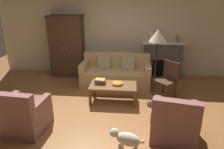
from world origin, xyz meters
TOP-DOWN VIEW (x-y plane):
  - ground_plane at (0.00, 0.00)m, footprint 9.60×9.60m
  - back_wall at (0.00, 2.55)m, footprint 7.20×0.10m
  - fireplace at (1.55, 2.30)m, footprint 1.26×0.48m
  - armoire at (-1.40, 2.22)m, footprint 1.06×0.57m
  - couch at (0.17, 1.55)m, footprint 1.94×0.89m
  - coffee_table at (0.18, 0.53)m, footprint 1.10×0.60m
  - fruit_bowl at (0.28, 0.57)m, footprint 0.26×0.26m
  - book_stack at (-0.14, 0.59)m, footprint 0.26×0.20m
  - mantel_vase_cream at (1.17, 2.28)m, footprint 0.12×0.12m
  - mantel_vase_bronze at (1.37, 2.28)m, footprint 0.11×0.11m
  - mantel_vase_terracotta at (1.93, 2.28)m, footprint 0.10×0.10m
  - armchair_near_left at (-1.37, -0.81)m, footprint 0.83×0.83m
  - armchair_near_right at (1.37, -0.80)m, footprint 0.90×0.90m
  - side_chair_wooden at (1.51, 0.92)m, footprint 0.62×0.62m
  - floor_lamp at (1.12, 0.39)m, footprint 0.36×0.36m
  - dog at (0.55, -1.22)m, footprint 0.55×0.31m

SIDE VIEW (x-z plane):
  - ground_plane at x=0.00m, z-range 0.00..0.00m
  - dog at x=0.55m, z-range 0.05..0.44m
  - armchair_near_left at x=-1.37m, z-range -0.12..0.76m
  - armchair_near_right at x=1.37m, z-range -0.12..0.76m
  - couch at x=0.17m, z-range -0.11..0.75m
  - coffee_table at x=0.18m, z-range 0.16..0.58m
  - fruit_bowl at x=0.28m, z-range 0.42..0.47m
  - book_stack at x=-0.14m, z-range 0.42..0.53m
  - side_chair_wooden at x=1.51m, z-range 0.06..0.96m
  - fireplace at x=1.55m, z-range 0.01..1.13m
  - armoire at x=-1.40m, z-range 0.00..1.87m
  - mantel_vase_terracotta at x=1.93m, z-range 1.12..1.33m
  - mantel_vase_bronze at x=1.37m, z-range 1.12..1.41m
  - mantel_vase_cream at x=1.17m, z-range 1.12..1.41m
  - back_wall at x=0.00m, z-range 0.00..2.80m
  - floor_lamp at x=1.12m, z-range 0.65..2.40m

